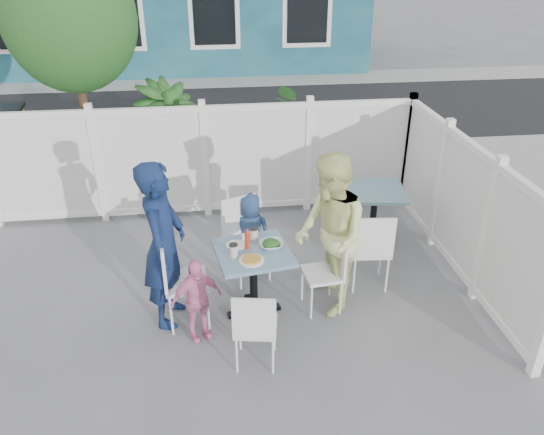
{
  "coord_description": "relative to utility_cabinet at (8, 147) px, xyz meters",
  "views": [
    {
      "loc": [
        0.17,
        -4.52,
        3.54
      ],
      "look_at": [
        0.79,
        0.42,
        0.93
      ],
      "focal_mm": 35.0,
      "sensor_mm": 36.0,
      "label": 1
    }
  ],
  "objects": [
    {
      "name": "ground",
      "position": [
        3.05,
        -4.0,
        -0.59
      ],
      "size": [
        80.0,
        80.0,
        0.0
      ],
      "primitive_type": "plane",
      "color": "slate"
    },
    {
      "name": "near_sidewalk",
      "position": [
        3.05,
        -0.2,
        -0.59
      ],
      "size": [
        24.0,
        2.6,
        0.01
      ],
      "primitive_type": "cube",
      "color": "gray",
      "rests_on": "ground"
    },
    {
      "name": "street",
      "position": [
        3.05,
        3.5,
        -0.59
      ],
      "size": [
        24.0,
        5.0,
        0.01
      ],
      "primitive_type": "cube",
      "color": "black",
      "rests_on": "ground"
    },
    {
      "name": "far_sidewalk",
      "position": [
        3.05,
        6.6,
        -0.59
      ],
      "size": [
        24.0,
        1.6,
        0.01
      ],
      "primitive_type": "cube",
      "color": "gray",
      "rests_on": "ground"
    },
    {
      "name": "fence_back",
      "position": [
        3.15,
        -1.6,
        0.19
      ],
      "size": [
        5.86,
        0.08,
        1.6
      ],
      "color": "white",
      "rests_on": "ground"
    },
    {
      "name": "fence_right",
      "position": [
        6.05,
        -3.4,
        0.19
      ],
      "size": [
        0.08,
        3.66,
        1.6
      ],
      "rotation": [
        0.0,
        0.0,
        1.57
      ],
      "color": "white",
      "rests_on": "ground"
    },
    {
      "name": "tree",
      "position": [
        1.45,
        -0.7,
        2.0
      ],
      "size": [
        1.8,
        1.62,
        3.59
      ],
      "color": "#382316",
      "rests_on": "ground"
    },
    {
      "name": "utility_cabinet",
      "position": [
        0.0,
        0.0,
        0.0
      ],
      "size": [
        0.68,
        0.52,
        1.18
      ],
      "primitive_type": "cube",
      "rotation": [
        0.0,
        0.0,
        0.11
      ],
      "color": "gold",
      "rests_on": "ground"
    },
    {
      "name": "potted_shrub_a",
      "position": [
        2.61,
        -0.9,
        0.3
      ],
      "size": [
        1.4,
        1.4,
        1.77
      ],
      "primitive_type": "imported",
      "rotation": [
        0.0,
        0.0,
        0.69
      ],
      "color": "#19491A",
      "rests_on": "ground"
    },
    {
      "name": "potted_shrub_b",
      "position": [
        4.87,
        -1.0,
        0.21
      ],
      "size": [
        1.68,
        1.79,
        1.61
      ],
      "primitive_type": "imported",
      "rotation": [
        0.0,
        0.0,
        4.36
      ],
      "color": "#19491A",
      "rests_on": "ground"
    },
    {
      "name": "main_table",
      "position": [
        3.59,
        -3.98,
        0.01
      ],
      "size": [
        0.84,
        0.84,
        0.77
      ],
      "rotation": [
        0.0,
        0.0,
        0.16
      ],
      "color": "teal",
      "rests_on": "ground"
    },
    {
      "name": "spare_table",
      "position": [
        5.26,
        -2.7,
        -0.0
      ],
      "size": [
        0.82,
        0.82,
        0.76
      ],
      "rotation": [
        0.0,
        0.0,
        -0.14
      ],
      "color": "teal",
      "rests_on": "ground"
    },
    {
      "name": "chair_left",
      "position": [
        2.82,
        -4.03,
        -0.01
      ],
      "size": [
        0.49,
        0.5,
        1.0
      ],
      "rotation": [
        0.0,
        0.0,
        -1.45
      ],
      "color": "white",
      "rests_on": "ground"
    },
    {
      "name": "chair_right",
      "position": [
        4.39,
        -3.96,
        -0.08
      ],
      "size": [
        0.42,
        0.44,
        0.87
      ],
      "rotation": [
        0.0,
        0.0,
        1.68
      ],
      "color": "white",
      "rests_on": "ground"
    },
    {
      "name": "chair_back",
      "position": [
        3.56,
        -3.22,
        -0.03
      ],
      "size": [
        0.57,
        0.56,
        0.97
      ],
      "rotation": [
        0.0,
        0.0,
        3.54
      ],
      "color": "white",
      "rests_on": "ground"
    },
    {
      "name": "chair_near",
      "position": [
        3.53,
        -4.79,
        -0.1
      ],
      "size": [
        0.44,
        0.43,
        0.85
      ],
      "rotation": [
        0.0,
        0.0,
        -0.17
      ],
      "color": "white",
      "rests_on": "ground"
    },
    {
      "name": "chair_spare",
      "position": [
        4.93,
        -3.68,
        -0.04
      ],
      "size": [
        0.47,
        0.45,
        0.95
      ],
      "rotation": [
        0.0,
        0.0,
        -0.09
      ],
      "color": "white",
      "rests_on": "ground"
    },
    {
      "name": "man",
      "position": [
        2.72,
        -3.94,
        0.29
      ],
      "size": [
        0.52,
        0.7,
        1.76
      ],
      "primitive_type": "imported",
      "rotation": [
        0.0,
        0.0,
        1.4
      ],
      "color": "#112048",
      "rests_on": "ground"
    },
    {
      "name": "woman",
      "position": [
        4.38,
        -3.95,
        0.28
      ],
      "size": [
        0.72,
        0.89,
        1.73
      ],
      "primitive_type": "imported",
      "rotation": [
        0.0,
        0.0,
        -1.49
      ],
      "color": "#D1E247",
      "rests_on": "ground"
    },
    {
      "name": "boy",
      "position": [
        3.64,
        -3.1,
        -0.1
      ],
      "size": [
        0.55,
        0.43,
        0.98
      ],
      "primitive_type": "imported",
      "rotation": [
        0.0,
        0.0,
        2.87
      ],
      "color": "navy",
      "rests_on": "ground"
    },
    {
      "name": "toddler",
      "position": [
        3.01,
        -4.3,
        -0.14
      ],
      "size": [
        0.57,
        0.4,
        0.9
      ],
      "primitive_type": "imported",
      "rotation": [
        0.0,
        0.0,
        0.39
      ],
      "color": "pink",
      "rests_on": "ground"
    },
    {
      "name": "plate_main",
      "position": [
        3.56,
        -4.17,
        0.19
      ],
      "size": [
        0.25,
        0.25,
        0.02
      ],
      "primitive_type": "cylinder",
      "color": "white",
      "rests_on": "main_table"
    },
    {
      "name": "plate_side",
      "position": [
        3.43,
        -3.86,
        0.19
      ],
      "size": [
        0.2,
        0.2,
        0.01
      ],
      "primitive_type": "cylinder",
      "color": "white",
      "rests_on": "main_table"
    },
    {
      "name": "salad_bowl",
      "position": [
        3.78,
        -3.94,
        0.21
      ],
      "size": [
        0.23,
        0.23,
        0.06
      ],
      "primitive_type": "imported",
      "color": "white",
      "rests_on": "main_table"
    },
    {
      "name": "coffee_cup_a",
      "position": [
        3.4,
        -4.06,
        0.24
      ],
      "size": [
        0.08,
        0.08,
        0.13
      ],
      "primitive_type": "cylinder",
      "color": "beige",
      "rests_on": "main_table"
    },
    {
      "name": "coffee_cup_b",
      "position": [
        3.62,
        -3.77,
        0.25
      ],
      "size": [
        0.09,
        0.09,
        0.13
      ],
      "primitive_type": "cylinder",
      "color": "beige",
      "rests_on": "main_table"
    },
    {
      "name": "ketchup_bottle",
      "position": [
        3.54,
        -3.92,
        0.27
      ],
      "size": [
        0.06,
        0.06,
        0.18
      ],
      "primitive_type": "cylinder",
      "color": "red",
      "rests_on": "main_table"
    },
    {
      "name": "salt_shaker",
      "position": [
        3.51,
        -3.76,
        0.22
      ],
      "size": [
        0.03,
        0.03,
        0.08
      ],
      "primitive_type": "cylinder",
      "color": "white",
      "rests_on": "main_table"
    },
    {
      "name": "pepper_shaker",
      "position": [
        3.53,
        -3.74,
        0.21
      ],
      "size": [
        0.03,
        0.03,
        0.06
      ],
      "primitive_type": "cylinder",
      "color": "black",
      "rests_on": "main_table"
    }
  ]
}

